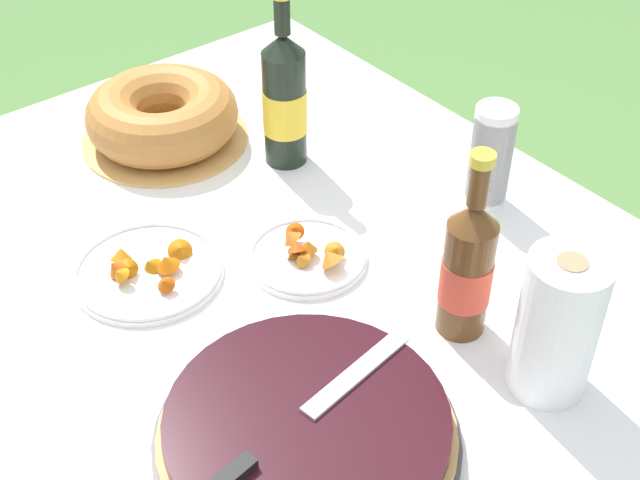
{
  "coord_description": "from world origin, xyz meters",
  "views": [
    {
      "loc": [
        0.81,
        -0.57,
        1.67
      ],
      "look_at": [
        -0.02,
        0.09,
        0.79
      ],
      "focal_mm": 50.0,
      "sensor_mm": 36.0,
      "label": 1
    }
  ],
  "objects_px": {
    "berry_tart": "(307,431)",
    "snack_plate_left": "(148,270)",
    "cup_stack": "(491,156)",
    "juice_bottle_red": "(285,99)",
    "bundt_cake": "(162,116)",
    "paper_towel_roll": "(557,325)",
    "snack_plate_near": "(307,255)",
    "serving_knife": "(291,427)",
    "cider_bottle_amber": "(467,268)"
  },
  "relations": [
    {
      "from": "berry_tart",
      "to": "snack_plate_near",
      "type": "height_order",
      "value": "same"
    },
    {
      "from": "serving_knife",
      "to": "juice_bottle_red",
      "type": "bearing_deg",
      "value": 45.13
    },
    {
      "from": "berry_tart",
      "to": "serving_knife",
      "type": "height_order",
      "value": "serving_knife"
    },
    {
      "from": "bundt_cake",
      "to": "snack_plate_near",
      "type": "height_order",
      "value": "bundt_cake"
    },
    {
      "from": "berry_tart",
      "to": "paper_towel_roll",
      "type": "xyz_separation_m",
      "value": [
        0.12,
        0.32,
        0.08
      ]
    },
    {
      "from": "berry_tart",
      "to": "serving_knife",
      "type": "distance_m",
      "value": 0.05
    },
    {
      "from": "serving_knife",
      "to": "snack_plate_left",
      "type": "xyz_separation_m",
      "value": [
        -0.42,
        0.04,
        -0.05
      ]
    },
    {
      "from": "juice_bottle_red",
      "to": "snack_plate_left",
      "type": "height_order",
      "value": "juice_bottle_red"
    },
    {
      "from": "paper_towel_roll",
      "to": "bundt_cake",
      "type": "bearing_deg",
      "value": -173.71
    },
    {
      "from": "cup_stack",
      "to": "cider_bottle_amber",
      "type": "bearing_deg",
      "value": -53.41
    },
    {
      "from": "cider_bottle_amber",
      "to": "juice_bottle_red",
      "type": "xyz_separation_m",
      "value": [
        -0.51,
        0.06,
        0.01
      ]
    },
    {
      "from": "serving_knife",
      "to": "bundt_cake",
      "type": "distance_m",
      "value": 0.78
    },
    {
      "from": "serving_knife",
      "to": "juice_bottle_red",
      "type": "distance_m",
      "value": 0.68
    },
    {
      "from": "cup_stack",
      "to": "snack_plate_near",
      "type": "height_order",
      "value": "cup_stack"
    },
    {
      "from": "berry_tart",
      "to": "paper_towel_roll",
      "type": "distance_m",
      "value": 0.36
    },
    {
      "from": "cider_bottle_amber",
      "to": "paper_towel_roll",
      "type": "height_order",
      "value": "cider_bottle_amber"
    },
    {
      "from": "cup_stack",
      "to": "cider_bottle_amber",
      "type": "height_order",
      "value": "cider_bottle_amber"
    },
    {
      "from": "bundt_cake",
      "to": "serving_knife",
      "type": "bearing_deg",
      "value": -19.26
    },
    {
      "from": "bundt_cake",
      "to": "snack_plate_left",
      "type": "distance_m",
      "value": 0.39
    },
    {
      "from": "berry_tart",
      "to": "snack_plate_near",
      "type": "bearing_deg",
      "value": 141.97
    },
    {
      "from": "bundt_cake",
      "to": "paper_towel_roll",
      "type": "xyz_separation_m",
      "value": [
        0.86,
        0.09,
        0.06
      ]
    },
    {
      "from": "serving_knife",
      "to": "snack_plate_near",
      "type": "distance_m",
      "value": 0.39
    },
    {
      "from": "berry_tart",
      "to": "cider_bottle_amber",
      "type": "bearing_deg",
      "value": 95.51
    },
    {
      "from": "cup_stack",
      "to": "snack_plate_left",
      "type": "xyz_separation_m",
      "value": [
        -0.2,
        -0.56,
        -0.08
      ]
    },
    {
      "from": "berry_tart",
      "to": "bundt_cake",
      "type": "xyz_separation_m",
      "value": [
        -0.74,
        0.23,
        0.03
      ]
    },
    {
      "from": "berry_tart",
      "to": "juice_bottle_red",
      "type": "height_order",
      "value": "juice_bottle_red"
    },
    {
      "from": "berry_tart",
      "to": "snack_plate_near",
      "type": "relative_size",
      "value": 2.03
    },
    {
      "from": "bundt_cake",
      "to": "juice_bottle_red",
      "type": "height_order",
      "value": "juice_bottle_red"
    },
    {
      "from": "cup_stack",
      "to": "juice_bottle_red",
      "type": "xyz_separation_m",
      "value": [
        -0.32,
        -0.19,
        0.03
      ]
    },
    {
      "from": "serving_knife",
      "to": "paper_towel_roll",
      "type": "xyz_separation_m",
      "value": [
        0.12,
        0.35,
        0.05
      ]
    },
    {
      "from": "serving_knife",
      "to": "paper_towel_roll",
      "type": "height_order",
      "value": "paper_towel_roll"
    },
    {
      "from": "juice_bottle_red",
      "to": "snack_plate_near",
      "type": "relative_size",
      "value": 1.71
    },
    {
      "from": "serving_knife",
      "to": "juice_bottle_red",
      "type": "xyz_separation_m",
      "value": [
        -0.55,
        0.4,
        0.06
      ]
    },
    {
      "from": "serving_knife",
      "to": "cider_bottle_amber",
      "type": "bearing_deg",
      "value": -2.71
    },
    {
      "from": "berry_tart",
      "to": "snack_plate_left",
      "type": "height_order",
      "value": "berry_tart"
    },
    {
      "from": "cider_bottle_amber",
      "to": "juice_bottle_red",
      "type": "distance_m",
      "value": 0.52
    },
    {
      "from": "cider_bottle_amber",
      "to": "paper_towel_roll",
      "type": "distance_m",
      "value": 0.15
    },
    {
      "from": "berry_tart",
      "to": "juice_bottle_red",
      "type": "bearing_deg",
      "value": 145.41
    },
    {
      "from": "cup_stack",
      "to": "juice_bottle_red",
      "type": "height_order",
      "value": "juice_bottle_red"
    },
    {
      "from": "bundt_cake",
      "to": "paper_towel_roll",
      "type": "bearing_deg",
      "value": 6.29
    },
    {
      "from": "serving_knife",
      "to": "cup_stack",
      "type": "distance_m",
      "value": 0.64
    },
    {
      "from": "juice_bottle_red",
      "to": "snack_plate_near",
      "type": "distance_m",
      "value": 0.31
    },
    {
      "from": "snack_plate_near",
      "to": "snack_plate_left",
      "type": "xyz_separation_m",
      "value": [
        -0.13,
        -0.22,
        -0.0
      ]
    },
    {
      "from": "berry_tart",
      "to": "paper_towel_roll",
      "type": "relative_size",
      "value": 1.79
    },
    {
      "from": "juice_bottle_red",
      "to": "bundt_cake",
      "type": "bearing_deg",
      "value": -143.74
    },
    {
      "from": "serving_knife",
      "to": "juice_bottle_red",
      "type": "relative_size",
      "value": 1.12
    },
    {
      "from": "bundt_cake",
      "to": "cider_bottle_amber",
      "type": "distance_m",
      "value": 0.71
    },
    {
      "from": "juice_bottle_red",
      "to": "snack_plate_left",
      "type": "distance_m",
      "value": 0.4
    },
    {
      "from": "berry_tart",
      "to": "juice_bottle_red",
      "type": "distance_m",
      "value": 0.66
    },
    {
      "from": "berry_tart",
      "to": "paper_towel_roll",
      "type": "bearing_deg",
      "value": 69.54
    }
  ]
}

